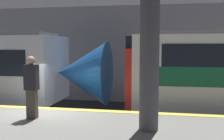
{
  "coord_description": "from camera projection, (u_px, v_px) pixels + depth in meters",
  "views": [
    {
      "loc": [
        3.72,
        -8.28,
        3.19
      ],
      "look_at": [
        2.04,
        0.98,
        2.31
      ],
      "focal_mm": 42.0,
      "sensor_mm": 36.0,
      "label": 1
    }
  ],
  "objects": [
    {
      "name": "person_waiting",
      "position": [
        32.0,
        85.0,
        7.54
      ],
      "size": [
        0.38,
        0.24,
        1.82
      ],
      "color": "#473D33",
      "rests_on": "platform"
    },
    {
      "name": "support_pillar_near",
      "position": [
        149.0,
        62.0,
        6.46
      ],
      "size": [
        0.48,
        0.48,
        3.42
      ],
      "color": "#47474C",
      "rests_on": "platform"
    },
    {
      "name": "ground_plane",
      "position": [
        49.0,
        138.0,
        9.07
      ],
      "size": [
        120.0,
        120.0,
        0.0
      ],
      "primitive_type": "plane",
      "color": "black"
    },
    {
      "name": "station_rear_barrier",
      "position": [
        94.0,
        54.0,
        15.03
      ],
      "size": [
        50.0,
        0.15,
        5.41
      ],
      "color": "gray",
      "rests_on": "ground"
    }
  ]
}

